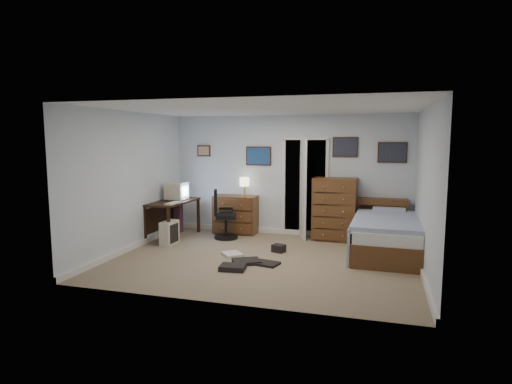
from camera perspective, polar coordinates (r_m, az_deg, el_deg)
floor at (r=7.28m, az=1.04°, el=-9.05°), size 5.00×4.00×0.02m
computer_desk at (r=8.92m, az=-11.54°, el=-2.26°), size 0.68×1.35×0.76m
crt_monitor at (r=8.95m, az=-10.53°, el=0.14°), size 0.41×0.38×0.36m
keyboard at (r=8.46m, az=-11.06°, el=-1.48°), size 0.17×0.41×0.02m
pc_tower at (r=8.37m, az=-11.46°, el=-5.36°), size 0.23×0.43×0.45m
office_chair at (r=8.68m, az=-4.40°, el=-3.72°), size 0.62×0.62×1.00m
media_stack at (r=9.39m, az=-10.31°, el=-3.08°), size 0.16×0.16×0.74m
low_dresser at (r=9.16m, az=-2.73°, el=-3.01°), size 0.91×0.46×0.81m
table_lamp at (r=9.00m, az=-1.55°, el=1.28°), size 0.20×0.20×0.39m
doorway at (r=9.20m, az=6.84°, el=0.76°), size 0.96×1.12×2.05m
tall_dresser at (r=8.66m, az=10.47°, el=-2.26°), size 0.87×0.54×1.24m
headboard_bookcase at (r=8.76m, az=16.45°, el=-3.45°), size 0.95×0.26×0.85m
bed at (r=7.88m, az=17.03°, el=-5.50°), size 1.23×2.21×0.71m
wall_posters at (r=8.82m, az=8.02°, el=5.32°), size 4.38×0.04×0.60m
floor_clutter at (r=7.12m, az=-0.96°, el=-9.04°), size 1.15×1.50×0.14m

